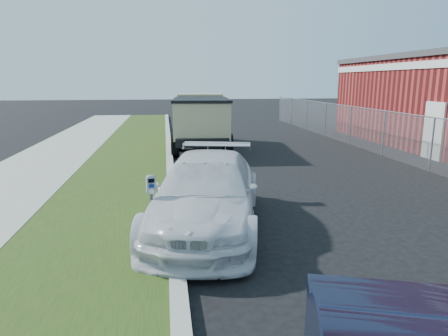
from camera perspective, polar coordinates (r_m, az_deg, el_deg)
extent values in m
plane|color=black|center=(8.87, 10.02, -7.42)|extent=(120.00, 120.00, 0.00)
cube|color=gray|center=(10.32, -7.43, -4.05)|extent=(0.25, 50.00, 0.15)
cube|color=#1E3B10|center=(10.43, -16.27, -4.34)|extent=(3.00, 50.00, 0.13)
plane|color=slate|center=(17.39, 21.86, 4.61)|extent=(0.00, 30.00, 30.00)
cylinder|color=gray|center=(17.30, 22.10, 7.56)|extent=(0.04, 30.00, 0.04)
cylinder|color=gray|center=(14.90, 27.58, 2.94)|extent=(0.06, 0.06, 1.80)
cylinder|color=gray|center=(17.39, 21.86, 4.61)|extent=(0.06, 0.06, 1.80)
cylinder|color=gray|center=(20.02, 17.59, 5.82)|extent=(0.06, 0.06, 1.80)
cylinder|color=gray|center=(22.74, 14.31, 6.72)|extent=(0.06, 0.06, 1.80)
cylinder|color=gray|center=(25.53, 11.73, 7.41)|extent=(0.06, 0.06, 1.80)
cylinder|color=gray|center=(28.36, 9.66, 7.96)|extent=(0.06, 0.06, 1.80)
cylinder|color=gray|center=(31.22, 7.96, 8.40)|extent=(0.06, 0.06, 1.80)
cube|color=silver|center=(18.90, 24.97, 13.12)|extent=(0.06, 14.00, 0.30)
cube|color=silver|center=(17.32, 27.73, 4.72)|extent=(0.08, 1.10, 2.20)
cylinder|color=#3F4247|center=(7.39, -10.23, -6.87)|extent=(0.07, 0.07, 0.89)
cube|color=gray|center=(7.22, -10.41, -2.38)|extent=(0.18, 0.14, 0.27)
ellipsoid|color=gray|center=(7.19, -10.45, -1.34)|extent=(0.19, 0.14, 0.10)
cube|color=black|center=(7.14, -10.35, -1.80)|extent=(0.11, 0.03, 0.07)
cube|color=navy|center=(7.17, -10.33, -2.55)|extent=(0.10, 0.03, 0.06)
cylinder|color=silver|center=(7.19, -10.30, -3.31)|extent=(0.10, 0.03, 0.10)
cube|color=#3F4247|center=(7.16, -10.33, -2.35)|extent=(0.04, 0.01, 0.04)
imported|color=silver|center=(8.21, -2.62, -3.45)|extent=(3.09, 5.39, 1.47)
cube|color=black|center=(17.99, -3.27, 4.96)|extent=(2.46, 6.04, 0.32)
cube|color=tan|center=(20.03, -3.40, 7.89)|extent=(2.29, 1.82, 1.85)
cube|color=black|center=(20.00, -3.42, 8.95)|extent=(2.31, 1.84, 0.55)
cube|color=tan|center=(17.17, -3.26, 7.17)|extent=(2.49, 4.03, 1.48)
cube|color=black|center=(17.12, -3.30, 9.72)|extent=(2.59, 4.13, 0.11)
cube|color=black|center=(20.98, -3.41, 5.81)|extent=(2.22, 0.30, 0.28)
cylinder|color=black|center=(20.05, -6.41, 5.06)|extent=(0.36, 0.94, 0.92)
cylinder|color=black|center=(20.07, -0.32, 5.14)|extent=(0.36, 0.94, 0.92)
cylinder|color=black|center=(17.58, -6.71, 4.04)|extent=(0.36, 0.94, 0.92)
cylinder|color=black|center=(17.61, 0.22, 4.14)|extent=(0.36, 0.94, 0.92)
cylinder|color=black|center=(15.94, -6.96, 3.18)|extent=(0.36, 0.94, 0.92)
cylinder|color=black|center=(15.97, 0.68, 3.29)|extent=(0.36, 0.94, 0.92)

